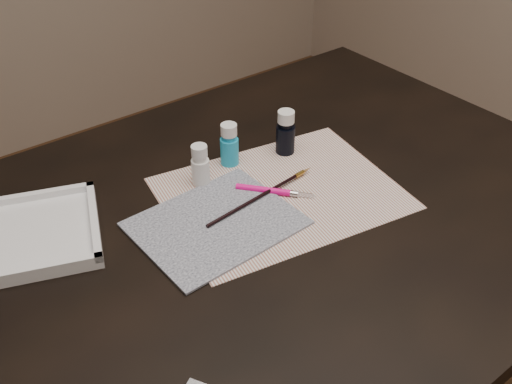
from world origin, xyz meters
TOP-DOWN VIEW (x-y plane):
  - table at (0.00, 0.00)m, footprint 1.30×0.90m
  - paper at (0.07, 0.02)m, footprint 0.46×0.38m
  - canvas at (-0.07, 0.02)m, footprint 0.27×0.22m
  - paint_bottle_white at (-0.02, 0.14)m, footprint 0.04×0.04m
  - paint_bottle_cyan at (0.06, 0.16)m, footprint 0.04×0.04m
  - paint_bottle_navy at (0.17, 0.13)m, footprint 0.04×0.04m
  - paintbrush at (0.04, 0.03)m, footprint 0.26×0.03m
  - craft_knife at (0.06, 0.02)m, footprint 0.11×0.12m
  - palette_tray at (-0.33, 0.17)m, footprint 0.27×0.27m

SIDE VIEW (x-z plane):
  - table at x=0.00m, z-range 0.00..0.75m
  - paper at x=0.07m, z-range 0.75..0.75m
  - canvas at x=-0.07m, z-range 0.75..0.76m
  - craft_knife at x=0.06m, z-range 0.75..0.76m
  - paintbrush at x=0.04m, z-range 0.76..0.76m
  - palette_tray at x=-0.33m, z-range 0.75..0.77m
  - paint_bottle_white at x=-0.02m, z-range 0.75..0.83m
  - paint_bottle_cyan at x=0.06m, z-range 0.75..0.84m
  - paint_bottle_navy at x=0.17m, z-range 0.75..0.84m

